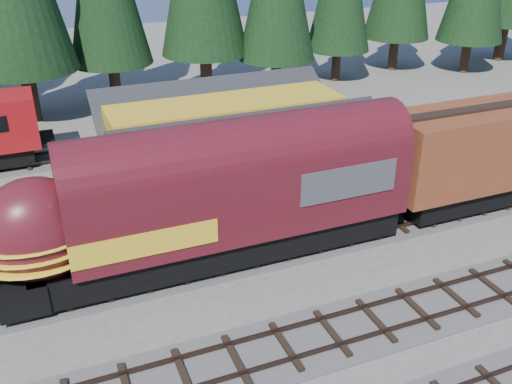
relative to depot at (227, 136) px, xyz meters
name	(u,v)px	position (x,y,z in m)	size (l,w,h in m)	color
ground	(320,299)	(0.00, -10.50, -2.96)	(120.00, 120.00, 0.00)	#6B665B
track_siding	(459,207)	(10.00, -6.50, -2.90)	(68.00, 3.20, 0.33)	#4C4947
track_spur	(25,163)	(-10.00, 7.50, -2.90)	(32.00, 3.20, 0.33)	#4C4947
depot	(227,136)	(0.00, 0.00, 0.00)	(12.80, 7.00, 5.30)	gold
locomotive	(200,208)	(-3.49, -6.50, -0.22)	(17.47, 3.47, 4.75)	black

